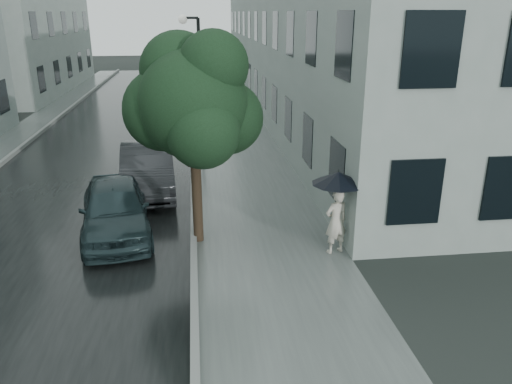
{
  "coord_description": "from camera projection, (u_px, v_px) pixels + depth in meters",
  "views": [
    {
      "loc": [
        -1.41,
        -8.27,
        5.31
      ],
      "look_at": [
        -0.06,
        2.73,
        1.3
      ],
      "focal_mm": 35.0,
      "sensor_mm": 36.0,
      "label": 1
    }
  ],
  "objects": [
    {
      "name": "umbrella",
      "position": [
        338.0,
        178.0,
        11.08
      ],
      "size": [
        1.59,
        1.59,
        1.09
      ],
      "rotation": [
        0.0,
        0.0,
        0.43
      ],
      "color": "black",
      "rests_on": "ground"
    },
    {
      "name": "asphalt_road",
      "position": [
        106.0,
        150.0,
        20.31
      ],
      "size": [
        6.85,
        60.0,
        0.0
      ],
      "primitive_type": "cube",
      "color": "black",
      "rests_on": "ground"
    },
    {
      "name": "street_tree",
      "position": [
        193.0,
        102.0,
        11.26
      ],
      "size": [
        3.27,
        2.97,
        5.0
      ],
      "color": "#332619",
      "rests_on": "ground"
    },
    {
      "name": "pedestrian",
      "position": [
        336.0,
        221.0,
        11.44
      ],
      "size": [
        0.65,
        0.53,
        1.55
      ],
      "primitive_type": "imported",
      "rotation": [
        0.0,
        0.0,
        3.45
      ],
      "color": "beige",
      "rests_on": "sidewalk"
    },
    {
      "name": "building_far_b",
      "position": [
        14.0,
        32.0,
        34.76
      ],
      "size": [
        7.02,
        18.0,
        8.0
      ],
      "color": "gray",
      "rests_on": "ground"
    },
    {
      "name": "car_far",
      "position": [
        148.0,
        168.0,
        15.49
      ],
      "size": [
        1.9,
        4.58,
        1.47
      ],
      "primitive_type": "imported",
      "rotation": [
        0.0,
        0.0,
        0.08
      ],
      "color": "black",
      "rests_on": "ground"
    },
    {
      "name": "kerb_far",
      "position": [
        16.0,
        151.0,
        19.89
      ],
      "size": [
        0.15,
        60.0,
        0.15
      ],
      "primitive_type": "cube",
      "color": "slate",
      "rests_on": "ground"
    },
    {
      "name": "kerb_near",
      "position": [
        193.0,
        146.0,
        20.69
      ],
      "size": [
        0.15,
        60.0,
        0.15
      ],
      "primitive_type": "cube",
      "color": "slate",
      "rests_on": "ground"
    },
    {
      "name": "ground",
      "position": [
        276.0,
        302.0,
        9.69
      ],
      "size": [
        120.0,
        120.0,
        0.0
      ],
      "primitive_type": "plane",
      "color": "black",
      "rests_on": "ground"
    },
    {
      "name": "building_near",
      "position": [
        320.0,
        28.0,
        26.99
      ],
      "size": [
        7.02,
        36.0,
        9.0
      ],
      "color": "gray",
      "rests_on": "ground"
    },
    {
      "name": "lamp_post",
      "position": [
        196.0,
        80.0,
        18.05
      ],
      "size": [
        0.82,
        0.46,
        5.23
      ],
      "rotation": [
        0.0,
        0.0,
        -0.3
      ],
      "color": "black",
      "rests_on": "ground"
    },
    {
      "name": "car_near",
      "position": [
        115.0,
        208.0,
        12.43
      ],
      "size": [
        2.24,
        4.27,
        1.39
      ],
      "primitive_type": "imported",
      "rotation": [
        0.0,
        0.0,
        0.15
      ],
      "color": "#1B2C2F",
      "rests_on": "ground"
    },
    {
      "name": "sidewalk",
      "position": [
        236.0,
        146.0,
        20.92
      ],
      "size": [
        3.5,
        60.0,
        0.01
      ],
      "primitive_type": "cube",
      "color": "slate",
      "rests_on": "ground"
    }
  ]
}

